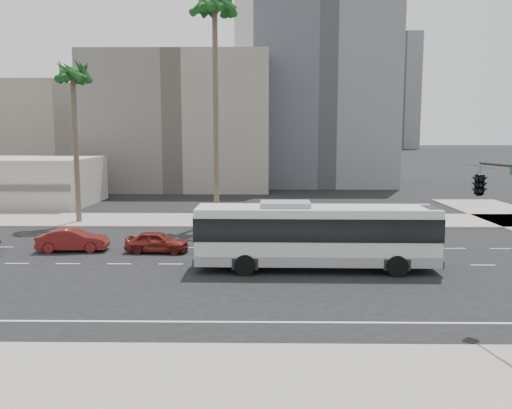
{
  "coord_description": "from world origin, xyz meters",
  "views": [
    {
      "loc": [
        -0.64,
        -29.86,
        7.47
      ],
      "look_at": [
        -1.11,
        4.0,
        2.98
      ],
      "focal_mm": 37.13,
      "sensor_mm": 36.0,
      "label": 1
    }
  ],
  "objects_px": {
    "car_a": "(157,242)",
    "car_b": "(73,240)",
    "palm_near": "(215,11)",
    "traffic_signal": "(485,189)",
    "city_bus": "(316,234)",
    "palm_mid": "(73,77)"
  },
  "relations": [
    {
      "from": "car_a",
      "to": "palm_near",
      "type": "height_order",
      "value": "palm_near"
    },
    {
      "from": "car_a",
      "to": "palm_mid",
      "type": "xyz_separation_m",
      "value": [
        -8.9,
        11.16,
        11.49
      ]
    },
    {
      "from": "car_b",
      "to": "city_bus",
      "type": "bearing_deg",
      "value": -111.24
    },
    {
      "from": "city_bus",
      "to": "car_b",
      "type": "height_order",
      "value": "city_bus"
    },
    {
      "from": "city_bus",
      "to": "car_a",
      "type": "height_order",
      "value": "city_bus"
    },
    {
      "from": "car_a",
      "to": "palm_mid",
      "type": "relative_size",
      "value": 0.3
    },
    {
      "from": "car_a",
      "to": "traffic_signal",
      "type": "relative_size",
      "value": 0.62
    },
    {
      "from": "city_bus",
      "to": "palm_mid",
      "type": "distance_m",
      "value": 26.15
    },
    {
      "from": "car_b",
      "to": "palm_near",
      "type": "distance_m",
      "value": 21.88
    },
    {
      "from": "car_a",
      "to": "palm_mid",
      "type": "height_order",
      "value": "palm_mid"
    },
    {
      "from": "city_bus",
      "to": "car_b",
      "type": "bearing_deg",
      "value": 164.39
    },
    {
      "from": "palm_near",
      "to": "palm_mid",
      "type": "height_order",
      "value": "palm_near"
    },
    {
      "from": "car_b",
      "to": "traffic_signal",
      "type": "relative_size",
      "value": 0.68
    },
    {
      "from": "car_a",
      "to": "car_b",
      "type": "height_order",
      "value": "car_b"
    },
    {
      "from": "city_bus",
      "to": "car_a",
      "type": "distance_m",
      "value": 10.62
    },
    {
      "from": "car_b",
      "to": "traffic_signal",
      "type": "bearing_deg",
      "value": -126.63
    },
    {
      "from": "traffic_signal",
      "to": "palm_near",
      "type": "relative_size",
      "value": 0.34
    },
    {
      "from": "palm_near",
      "to": "palm_mid",
      "type": "relative_size",
      "value": 1.42
    },
    {
      "from": "car_a",
      "to": "palm_near",
      "type": "bearing_deg",
      "value": -10.01
    },
    {
      "from": "car_b",
      "to": "traffic_signal",
      "type": "xyz_separation_m",
      "value": [
        20.83,
        -12.87,
        4.66
      ]
    },
    {
      "from": "palm_near",
      "to": "car_a",
      "type": "bearing_deg",
      "value": -103.37
    },
    {
      "from": "car_a",
      "to": "palm_near",
      "type": "relative_size",
      "value": 0.21
    }
  ]
}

